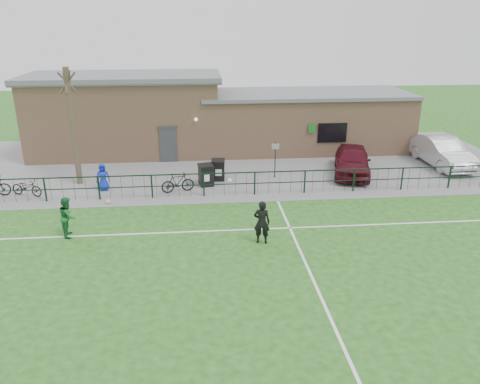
{
  "coord_description": "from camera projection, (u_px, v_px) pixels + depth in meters",
  "views": [
    {
      "loc": [
        -1.69,
        -13.48,
        8.29
      ],
      "look_at": [
        0.0,
        5.0,
        1.3
      ],
      "focal_mm": 35.0,
      "sensor_mm": 36.0,
      "label": 1
    }
  ],
  "objects": [
    {
      "name": "paving_strip",
      "position": [
        227.0,
        163.0,
        28.21
      ],
      "size": [
        34.0,
        13.0,
        0.02
      ],
      "primitive_type": "cube",
      "color": "slate",
      "rests_on": "ground"
    },
    {
      "name": "bare_tree",
      "position": [
        73.0,
        128.0,
        23.68
      ],
      "size": [
        0.3,
        0.3,
        6.0
      ],
      "primitive_type": "cylinder",
      "color": "#46372A",
      "rests_on": "ground"
    },
    {
      "name": "ground",
      "position": [
        254.0,
        281.0,
        15.63
      ],
      "size": [
        90.0,
        90.0,
        0.0
      ],
      "primitive_type": "plane",
      "color": "#1E5318",
      "rests_on": "ground"
    },
    {
      "name": "sign_post",
      "position": [
        275.0,
        160.0,
        25.23
      ],
      "size": [
        0.06,
        0.06,
        2.0
      ],
      "primitive_type": "cylinder",
      "rotation": [
        0.0,
        0.0,
        0.03
      ],
      "color": "black",
      "rests_on": "paving_strip"
    },
    {
      "name": "ball_ground",
      "position": [
        108.0,
        202.0,
        21.99
      ],
      "size": [
        0.23,
        0.23,
        0.23
      ],
      "primitive_type": "sphere",
      "color": "white",
      "rests_on": "ground"
    },
    {
      "name": "car_maroon",
      "position": [
        352.0,
        160.0,
        25.86
      ],
      "size": [
        3.14,
        5.04,
        1.6
      ],
      "primitive_type": "imported",
      "rotation": [
        0.0,
        0.0,
        -0.29
      ],
      "color": "#4A0D19",
      "rests_on": "paving_strip"
    },
    {
      "name": "wheelie_bin_right",
      "position": [
        218.0,
        170.0,
        25.11
      ],
      "size": [
        0.73,
        0.81,
        1.02
      ],
      "primitive_type": "cube",
      "rotation": [
        0.0,
        0.0,
        -0.08
      ],
      "color": "black",
      "rests_on": "paving_strip"
    },
    {
      "name": "pitch_line_touch",
      "position": [
        235.0,
        197.0,
        22.9
      ],
      "size": [
        28.0,
        0.1,
        0.01
      ],
      "primitive_type": "cube",
      "color": "white",
      "rests_on": "ground"
    },
    {
      "name": "goalkeeper_kick",
      "position": [
        261.0,
        221.0,
        18.04
      ],
      "size": [
        1.48,
        3.56,
        1.74
      ],
      "color": "black",
      "rests_on": "ground"
    },
    {
      "name": "spectator_child",
      "position": [
        103.0,
        177.0,
        23.49
      ],
      "size": [
        0.72,
        0.5,
        1.39
      ],
      "primitive_type": "imported",
      "rotation": [
        0.0,
        0.0,
        0.09
      ],
      "color": "#132EB8",
      "rests_on": "paving_strip"
    },
    {
      "name": "outfield_player",
      "position": [
        68.0,
        217.0,
        18.61
      ],
      "size": [
        0.72,
        0.87,
        1.63
      ],
      "primitive_type": "imported",
      "rotation": [
        0.0,
        0.0,
        1.71
      ],
      "color": "#1B612C",
      "rests_on": "ground"
    },
    {
      "name": "perimeter_fence",
      "position": [
        234.0,
        184.0,
        22.88
      ],
      "size": [
        28.0,
        0.1,
        1.2
      ],
      "primitive_type": "cube",
      "color": "black",
      "rests_on": "ground"
    },
    {
      "name": "bicycle_c",
      "position": [
        27.0,
        187.0,
        22.85
      ],
      "size": [
        1.76,
        1.12,
        0.87
      ],
      "primitive_type": "imported",
      "rotation": [
        0.0,
        0.0,
        1.21
      ],
      "color": "black",
      "rests_on": "paving_strip"
    },
    {
      "name": "pitch_line_perp",
      "position": [
        312.0,
        278.0,
        15.8
      ],
      "size": [
        0.1,
        16.0,
        0.01
      ],
      "primitive_type": "cube",
      "color": "white",
      "rests_on": "ground"
    },
    {
      "name": "wheelie_bin_left",
      "position": [
        206.0,
        176.0,
        24.27
      ],
      "size": [
        0.83,
        0.9,
        1.03
      ],
      "primitive_type": "cube",
      "rotation": [
        0.0,
        0.0,
        0.21
      ],
      "color": "black",
      "rests_on": "paving_strip"
    },
    {
      "name": "clubhouse",
      "position": [
        210.0,
        117.0,
        30.15
      ],
      "size": [
        24.25,
        5.4,
        4.96
      ],
      "color": "tan",
      "rests_on": "ground"
    },
    {
      "name": "car_silver",
      "position": [
        442.0,
        152.0,
        27.35
      ],
      "size": [
        1.95,
        5.15,
        1.68
      ],
      "primitive_type": "imported",
      "rotation": [
        0.0,
        0.0,
        0.03
      ],
      "color": "#A7A9AF",
      "rests_on": "paving_strip"
    },
    {
      "name": "pitch_line_mid",
      "position": [
        242.0,
        230.0,
        19.36
      ],
      "size": [
        28.0,
        0.1,
        0.01
      ],
      "primitive_type": "cube",
      "color": "white",
      "rests_on": "ground"
    },
    {
      "name": "bicycle_d",
      "position": [
        178.0,
        183.0,
        23.3
      ],
      "size": [
        1.72,
        0.85,
        1.0
      ],
      "primitive_type": "imported",
      "rotation": [
        0.0,
        0.0,
        1.81
      ],
      "color": "black",
      "rests_on": "paving_strip"
    }
  ]
}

